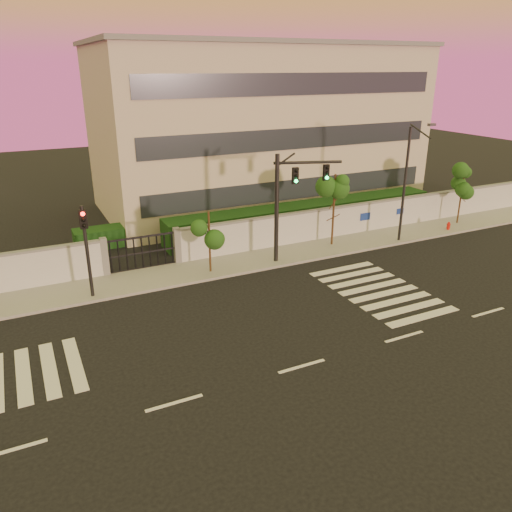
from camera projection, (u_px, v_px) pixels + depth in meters
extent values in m
plane|color=black|center=(302.00, 366.00, 18.87)|extent=(120.00, 120.00, 0.00)
cube|color=gray|center=(204.00, 269.00, 27.64)|extent=(60.00, 3.00, 0.15)
cube|color=#B7B9BE|center=(393.00, 214.00, 34.53)|extent=(31.00, 0.30, 2.00)
cube|color=slate|center=(394.00, 199.00, 34.15)|extent=(31.00, 0.36, 0.12)
cube|color=slate|center=(105.00, 258.00, 26.48)|extent=(0.35, 0.35, 2.20)
cube|color=slate|center=(177.00, 246.00, 28.12)|extent=(0.35, 0.35, 2.20)
cube|color=#103617|center=(306.00, 216.00, 34.40)|extent=(20.00, 2.00, 1.80)
cube|color=#103617|center=(123.00, 234.00, 31.67)|extent=(6.00, 1.50, 1.20)
cube|color=beige|center=(258.00, 129.00, 38.86)|extent=(24.00, 12.00, 12.00)
cube|color=#262D38|center=(295.00, 189.00, 35.07)|extent=(22.00, 0.08, 1.40)
cube|color=#262D38|center=(297.00, 139.00, 33.81)|extent=(22.00, 0.08, 1.40)
cube|color=#262D38|center=(299.00, 84.00, 32.56)|extent=(22.00, 0.08, 1.40)
cube|color=slate|center=(258.00, 44.00, 36.67)|extent=(24.40, 12.40, 0.30)
cube|color=silver|center=(23.00, 375.00, 18.31)|extent=(0.50, 4.00, 0.02)
cube|color=silver|center=(49.00, 369.00, 18.68)|extent=(0.50, 4.00, 0.02)
cube|color=silver|center=(75.00, 363.00, 19.05)|extent=(0.50, 4.00, 0.02)
cube|color=silver|center=(423.00, 317.00, 22.58)|extent=(4.00, 0.50, 0.02)
cube|color=silver|center=(409.00, 308.00, 23.33)|extent=(4.00, 0.50, 0.02)
cube|color=silver|center=(396.00, 301.00, 24.09)|extent=(4.00, 0.50, 0.02)
cube|color=silver|center=(384.00, 294.00, 24.84)|extent=(4.00, 0.50, 0.02)
cube|color=silver|center=(373.00, 287.00, 25.59)|extent=(4.00, 0.50, 0.02)
cube|color=silver|center=(362.00, 281.00, 26.35)|extent=(4.00, 0.50, 0.02)
cube|color=silver|center=(352.00, 275.00, 27.10)|extent=(4.00, 0.50, 0.02)
cube|color=silver|center=(342.00, 269.00, 27.86)|extent=(4.00, 0.50, 0.02)
cube|color=silver|center=(11.00, 450.00, 14.75)|extent=(2.00, 0.15, 0.01)
cube|color=silver|center=(174.00, 403.00, 16.81)|extent=(2.00, 0.15, 0.01)
cube|color=silver|center=(302.00, 366.00, 18.86)|extent=(2.00, 0.15, 0.01)
cube|color=silver|center=(404.00, 337.00, 20.92)|extent=(2.00, 0.15, 0.01)
cube|color=silver|center=(488.00, 312.00, 22.97)|extent=(2.00, 0.15, 0.01)
cylinder|color=#382314|center=(210.00, 243.00, 26.62)|extent=(0.11, 0.11, 3.53)
sphere|color=#184A15|center=(209.00, 224.00, 26.24)|extent=(1.01, 1.01, 1.01)
sphere|color=#184A15|center=(214.00, 232.00, 26.72)|extent=(0.77, 0.77, 0.77)
sphere|color=#184A15|center=(205.00, 232.00, 26.14)|extent=(0.74, 0.74, 0.74)
cylinder|color=#382314|center=(333.00, 211.00, 30.53)|extent=(0.13, 0.13, 4.58)
sphere|color=#184A15|center=(335.00, 189.00, 30.04)|extent=(1.22, 1.22, 1.22)
sphere|color=#184A15|center=(337.00, 199.00, 30.64)|extent=(0.94, 0.94, 0.94)
sphere|color=#184A15|center=(331.00, 198.00, 29.93)|extent=(0.89, 0.89, 0.89)
cylinder|color=#382314|center=(461.00, 195.00, 34.81)|extent=(0.11, 0.11, 4.37)
sphere|color=#184A15|center=(464.00, 176.00, 34.34)|extent=(1.04, 1.04, 1.04)
sphere|color=#184A15|center=(464.00, 185.00, 34.87)|extent=(0.79, 0.79, 0.79)
sphere|color=#184A15|center=(462.00, 183.00, 34.26)|extent=(0.75, 0.75, 0.75)
cylinder|color=black|center=(277.00, 211.00, 27.61)|extent=(0.24, 0.24, 6.25)
cylinder|color=black|center=(308.00, 162.00, 27.50)|extent=(3.67, 1.41, 0.16)
cube|color=black|center=(295.00, 176.00, 27.36)|extent=(0.35, 0.18, 0.91)
sphere|color=#0CF259|center=(296.00, 181.00, 27.37)|extent=(0.20, 0.20, 0.20)
cube|color=black|center=(326.00, 172.00, 28.19)|extent=(0.35, 0.18, 0.91)
sphere|color=#0CF259|center=(327.00, 178.00, 28.20)|extent=(0.20, 0.20, 0.20)
cylinder|color=black|center=(87.00, 254.00, 23.54)|extent=(0.17, 0.17, 4.67)
cube|color=black|center=(83.00, 219.00, 22.88)|extent=(0.36, 0.19, 0.93)
sphere|color=red|center=(83.00, 214.00, 22.68)|extent=(0.21, 0.21, 0.21)
cylinder|color=black|center=(404.00, 187.00, 30.83)|extent=(0.16, 0.16, 7.25)
cylinder|color=black|center=(420.00, 131.00, 28.91)|extent=(0.09, 1.73, 0.71)
cube|color=#3F3F44|center=(432.00, 125.00, 28.06)|extent=(0.45, 0.23, 0.14)
cylinder|color=red|center=(448.00, 228.00, 34.06)|extent=(0.20, 0.20, 0.46)
cylinder|color=red|center=(449.00, 224.00, 33.97)|extent=(0.26, 0.26, 0.09)
sphere|color=red|center=(449.00, 223.00, 33.93)|extent=(0.16, 0.16, 0.16)
cylinder|color=red|center=(448.00, 227.00, 34.03)|extent=(0.27, 0.15, 0.09)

